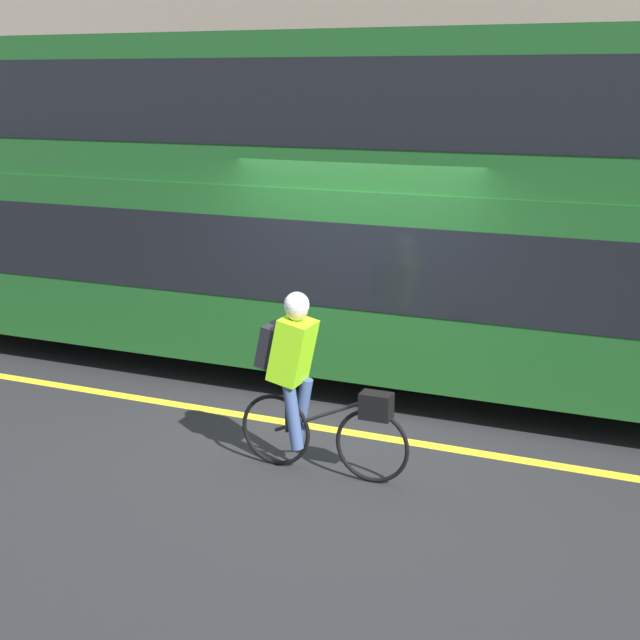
# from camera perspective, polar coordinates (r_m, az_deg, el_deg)

# --- Properties ---
(ground_plane) EXTENTS (80.00, 80.00, 0.00)m
(ground_plane) POSITION_cam_1_polar(r_m,az_deg,el_deg) (8.61, 0.74, -7.10)
(ground_plane) COLOR #232326
(road_center_line) EXTENTS (50.00, 0.14, 0.01)m
(road_center_line) POSITION_cam_1_polar(r_m,az_deg,el_deg) (8.63, 0.80, -7.02)
(road_center_line) COLOR yellow
(road_center_line) RESTS_ON ground_plane
(sidewalk_curb) EXTENTS (60.00, 2.42, 0.14)m
(sidewalk_curb) POSITION_cam_1_polar(r_m,az_deg,el_deg) (13.33, 9.30, 1.13)
(sidewalk_curb) COLOR #A8A399
(sidewalk_curb) RESTS_ON ground_plane
(building_facade) EXTENTS (60.00, 0.30, 8.52)m
(building_facade) POSITION_cam_1_polar(r_m,az_deg,el_deg) (14.30, 11.46, 18.90)
(building_facade) COLOR gray
(building_facade) RESTS_ON ground_plane
(bus) EXTENTS (10.40, 2.52, 3.72)m
(bus) POSITION_cam_1_polar(r_m,az_deg,el_deg) (10.18, -1.97, 8.45)
(bus) COLOR black
(bus) RESTS_ON ground_plane
(cyclist_on_bike) EXTENTS (1.54, 0.32, 1.57)m
(cyclist_on_bike) POSITION_cam_1_polar(r_m,az_deg,el_deg) (7.49, -0.99, -3.62)
(cyclist_on_bike) COLOR black
(cyclist_on_bike) RESTS_ON ground_plane
(trash_bin) EXTENTS (0.44, 0.44, 0.97)m
(trash_bin) POSITION_cam_1_polar(r_m,az_deg,el_deg) (13.07, 9.80, 3.32)
(trash_bin) COLOR #515156
(trash_bin) RESTS_ON sidewalk_curb
(street_sign_post) EXTENTS (0.36, 0.09, 2.30)m
(street_sign_post) POSITION_cam_1_polar(r_m,az_deg,el_deg) (12.64, 18.11, 6.12)
(street_sign_post) COLOR #59595B
(street_sign_post) RESTS_ON sidewalk_curb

